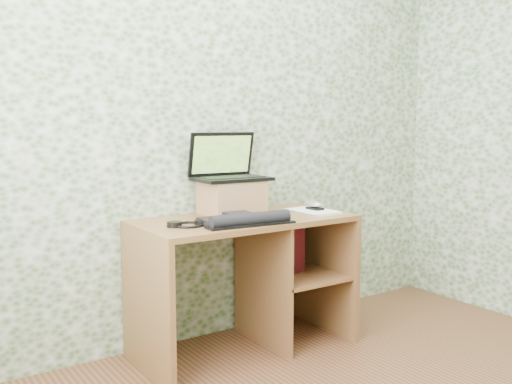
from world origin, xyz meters
TOP-DOWN VIEW (x-y plane):
  - wall_back at (0.00, 1.75)m, footprint 3.50×0.00m
  - desk at (0.08, 1.47)m, footprint 1.20×0.60m
  - riser at (0.01, 1.58)m, footprint 0.33×0.28m
  - laptop at (0.01, 1.63)m, footprint 0.42×0.30m
  - keyboard at (-0.11, 1.28)m, footprint 0.49×0.28m
  - headphones at (-0.37, 1.39)m, footprint 0.22×0.19m
  - notepad at (0.44, 1.38)m, footprint 0.20×0.29m
  - mouse at (0.46, 1.39)m, footprint 0.07×0.11m
  - pen at (0.51, 1.42)m, footprint 0.04×0.12m
  - red_box at (0.30, 1.44)m, footprint 0.23×0.10m

SIDE VIEW (x-z plane):
  - desk at x=0.08m, z-range 0.11..0.86m
  - red_box at x=0.30m, z-range 0.39..0.66m
  - notepad at x=0.44m, z-range 0.75..0.76m
  - headphones at x=-0.37m, z-range 0.75..0.77m
  - pen at x=0.51m, z-range 0.76..0.77m
  - keyboard at x=-0.11m, z-range 0.74..0.81m
  - mouse at x=0.46m, z-range 0.76..0.80m
  - riser at x=0.01m, z-range 0.75..0.94m
  - laptop at x=0.01m, z-range 0.87..1.14m
  - wall_back at x=0.00m, z-range -0.45..3.05m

